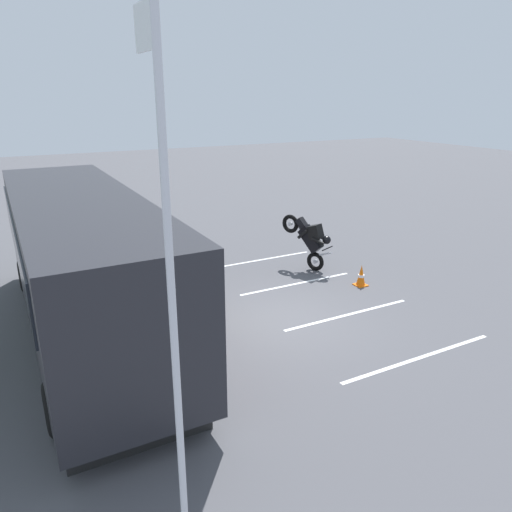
# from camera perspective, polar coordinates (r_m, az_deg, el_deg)

# --- Properties ---
(ground_plane) EXTENTS (80.00, 80.00, 0.00)m
(ground_plane) POSITION_cam_1_polar(r_m,az_deg,el_deg) (12.17, 2.61, -7.43)
(ground_plane) COLOR #4C4C51
(tour_bus) EXTENTS (9.77, 2.59, 3.25)m
(tour_bus) POSITION_cam_1_polar(r_m,az_deg,el_deg) (11.52, -19.55, -1.21)
(tour_bus) COLOR #26262B
(tour_bus) RESTS_ON ground_plane
(spectator_far_left) EXTENTS (0.57, 0.33, 1.70)m
(spectator_far_left) POSITION_cam_1_polar(r_m,az_deg,el_deg) (11.10, -5.28, -4.38)
(spectator_far_left) COLOR black
(spectator_far_left) RESTS_ON ground_plane
(spectator_left) EXTENTS (0.57, 0.31, 1.82)m
(spectator_left) POSITION_cam_1_polar(r_m,az_deg,el_deg) (12.28, -6.50, -1.78)
(spectator_left) COLOR #473823
(spectator_left) RESTS_ON ground_plane
(spectator_centre) EXTENTS (0.57, 0.38, 1.69)m
(spectator_centre) POSITION_cam_1_polar(r_m,az_deg,el_deg) (13.25, -8.38, -0.76)
(spectator_centre) COLOR black
(spectator_centre) RESTS_ON ground_plane
(parked_motorcycle_silver) EXTENTS (2.05, 0.58, 0.99)m
(parked_motorcycle_silver) POSITION_cam_1_polar(r_m,az_deg,el_deg) (13.81, -13.22, -2.54)
(parked_motorcycle_silver) COLOR black
(parked_motorcycle_silver) RESTS_ON ground_plane
(stunt_motorcycle) EXTENTS (1.84, 1.06, 1.79)m
(stunt_motorcycle) POSITION_cam_1_polar(r_m,az_deg,el_deg) (15.35, 6.28, 2.13)
(stunt_motorcycle) COLOR black
(stunt_motorcycle) RESTS_ON ground_plane
(flagpole) EXTENTS (0.78, 0.36, 6.10)m
(flagpole) POSITION_cam_1_polar(r_m,az_deg,el_deg) (4.95, -9.67, -9.47)
(flagpole) COLOR silver
(flagpole) RESTS_ON ground_plane
(traffic_cone) EXTENTS (0.34, 0.34, 0.63)m
(traffic_cone) POSITION_cam_1_polar(r_m,az_deg,el_deg) (14.45, 12.22, -2.26)
(traffic_cone) COLOR orange
(traffic_cone) RESTS_ON ground_plane
(bay_line_a) EXTENTS (0.11, 4.15, 0.01)m
(bay_line_a) POSITION_cam_1_polar(r_m,az_deg,el_deg) (11.08, 18.62, -11.23)
(bay_line_a) COLOR white
(bay_line_a) RESTS_ON ground_plane
(bay_line_b) EXTENTS (0.11, 3.79, 0.01)m
(bay_line_b) POSITION_cam_1_polar(r_m,az_deg,el_deg) (12.62, 10.74, -6.76)
(bay_line_b) COLOR white
(bay_line_b) RESTS_ON ground_plane
(bay_line_c) EXTENTS (0.11, 3.72, 0.01)m
(bay_line_c) POSITION_cam_1_polar(r_m,az_deg,el_deg) (14.41, 4.79, -3.25)
(bay_line_c) COLOR white
(bay_line_c) RESTS_ON ground_plane
(bay_line_d) EXTENTS (0.11, 3.95, 0.01)m
(bay_line_d) POSITION_cam_1_polar(r_m,az_deg,el_deg) (16.35, 0.23, -0.51)
(bay_line_d) COLOR white
(bay_line_d) RESTS_ON ground_plane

